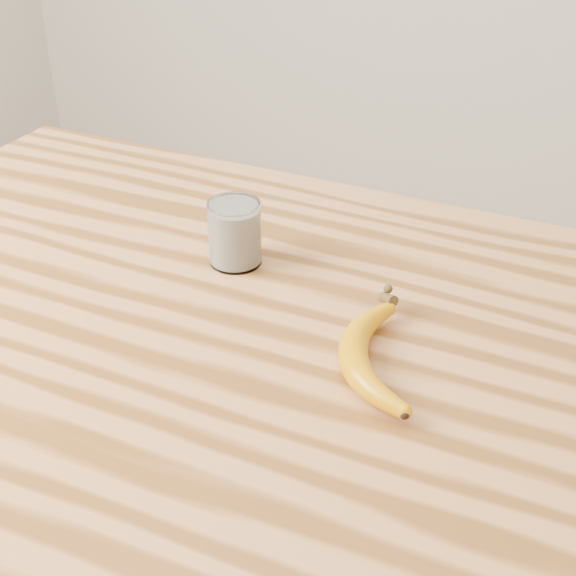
% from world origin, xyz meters
% --- Properties ---
extents(table, '(1.20, 0.80, 0.90)m').
position_xyz_m(table, '(0.00, 0.00, 0.77)').
color(table, '#B87B46').
rests_on(table, ground).
extents(smoothie_glass, '(0.07, 0.07, 0.09)m').
position_xyz_m(smoothie_glass, '(-0.05, 0.12, 0.94)').
color(smoothie_glass, white).
rests_on(smoothie_glass, table).
extents(banana, '(0.20, 0.28, 0.03)m').
position_xyz_m(banana, '(0.17, -0.03, 0.92)').
color(banana, '#CB8403').
rests_on(banana, table).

